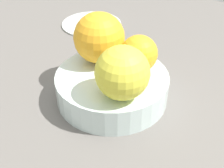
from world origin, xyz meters
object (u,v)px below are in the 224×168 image
at_px(orange_in_bowl_0, 99,38).
at_px(orange_in_bowl_1, 122,73).
at_px(side_plate, 92,23).
at_px(orange_in_bowl_2, 139,54).
at_px(fruit_bowl, 112,87).

distance_m(orange_in_bowl_0, orange_in_bowl_1, 0.11).
bearing_deg(orange_in_bowl_0, side_plate, 47.14).
relative_size(orange_in_bowl_1, side_plate, 0.53).
bearing_deg(orange_in_bowl_2, side_plate, 59.21).
bearing_deg(fruit_bowl, orange_in_bowl_1, -124.36).
relative_size(orange_in_bowl_1, orange_in_bowl_2, 1.30).
relative_size(fruit_bowl, orange_in_bowl_2, 3.05).
xyz_separation_m(orange_in_bowl_0, orange_in_bowl_1, (-0.05, -0.09, -0.00)).
bearing_deg(orange_in_bowl_1, orange_in_bowl_2, 17.16).
xyz_separation_m(fruit_bowl, orange_in_bowl_1, (-0.03, -0.04, 0.06)).
bearing_deg(orange_in_bowl_1, orange_in_bowl_0, 60.15).
height_order(fruit_bowl, orange_in_bowl_0, orange_in_bowl_0).
xyz_separation_m(orange_in_bowl_1, side_plate, (0.22, 0.27, -0.08)).
distance_m(fruit_bowl, orange_in_bowl_0, 0.08).
distance_m(orange_in_bowl_0, orange_in_bowl_2, 0.07).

